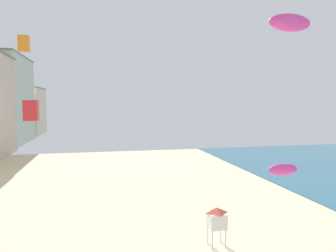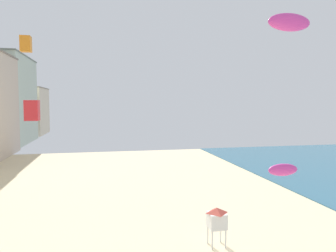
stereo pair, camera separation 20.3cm
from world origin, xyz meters
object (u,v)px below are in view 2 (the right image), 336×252
kite_orange_box (26,44)px  kite_red_box (32,110)px  lifeguard_stand (217,218)px  kite_magenta_parafoil_2 (289,22)px  kite_magenta_parafoil (283,170)px

kite_orange_box → kite_red_box: bearing=-76.7°
lifeguard_stand → kite_magenta_parafoil_2: bearing=-57.6°
kite_orange_box → kite_magenta_parafoil: kite_orange_box is taller
kite_magenta_parafoil → kite_magenta_parafoil_2: bearing=-119.2°
lifeguard_stand → kite_magenta_parafoil: (2.63, -3.28, 3.76)m
kite_magenta_parafoil_2 → kite_orange_box: bearing=125.6°
lifeguard_stand → kite_orange_box: bearing=146.5°
lifeguard_stand → kite_red_box: 15.44m
kite_red_box → kite_magenta_parafoil_2: kite_magenta_parafoil_2 is taller
kite_red_box → kite_magenta_parafoil: 18.00m
kite_magenta_parafoil → kite_magenta_parafoil_2: size_ratio=0.81×
lifeguard_stand → kite_magenta_parafoil: size_ratio=1.44×
kite_magenta_parafoil → kite_magenta_parafoil_2: (-1.11, -1.99, 7.53)m
kite_red_box → kite_magenta_parafoil_2: 18.51m
kite_orange_box → lifeguard_stand: bearing=-49.9°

